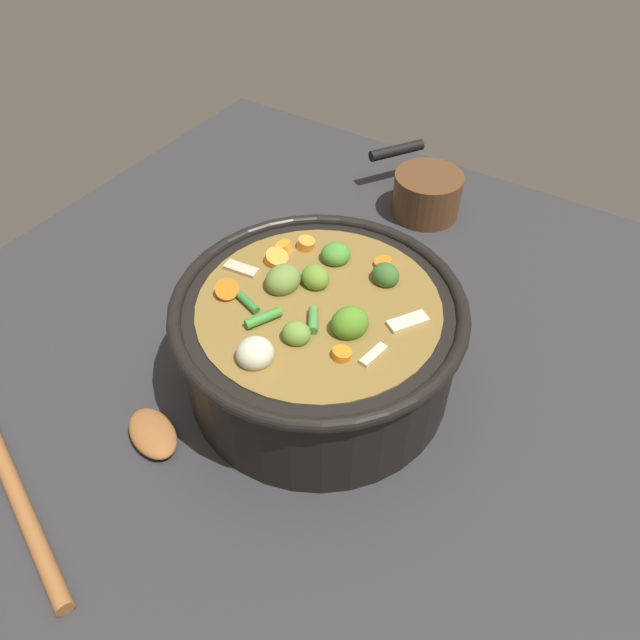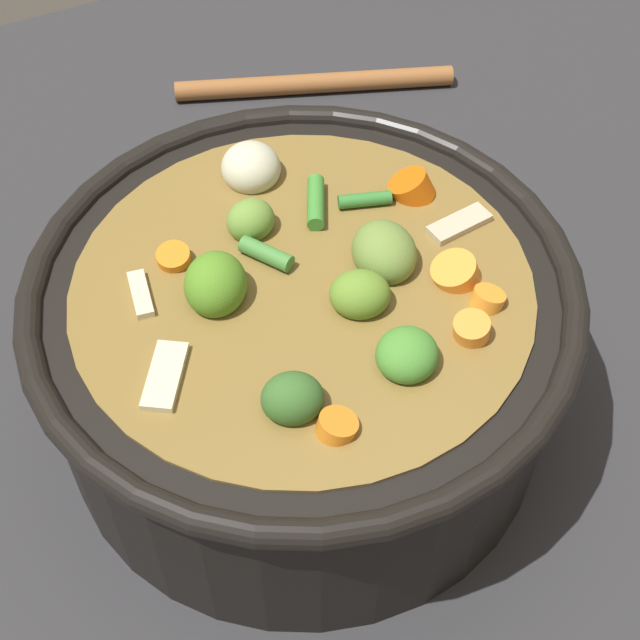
# 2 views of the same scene
# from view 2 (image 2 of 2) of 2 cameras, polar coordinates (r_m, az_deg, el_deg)

# --- Properties ---
(ground_plane) EXTENTS (1.10, 1.10, 0.00)m
(ground_plane) POSITION_cam_2_polar(r_m,az_deg,el_deg) (0.64, -0.94, -5.39)
(ground_plane) COLOR #2D2D30
(cooking_pot) EXTENTS (0.33, 0.33, 0.15)m
(cooking_pot) POSITION_cam_2_polar(r_m,az_deg,el_deg) (0.58, -1.01, -1.51)
(cooking_pot) COLOR black
(cooking_pot) RESTS_ON ground_plane
(wooden_spoon) EXTENTS (0.23, 0.25, 0.02)m
(wooden_spoon) POSITION_cam_2_polar(r_m,az_deg,el_deg) (0.82, 0.13, 11.60)
(wooden_spoon) COLOR #985D2F
(wooden_spoon) RESTS_ON ground_plane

